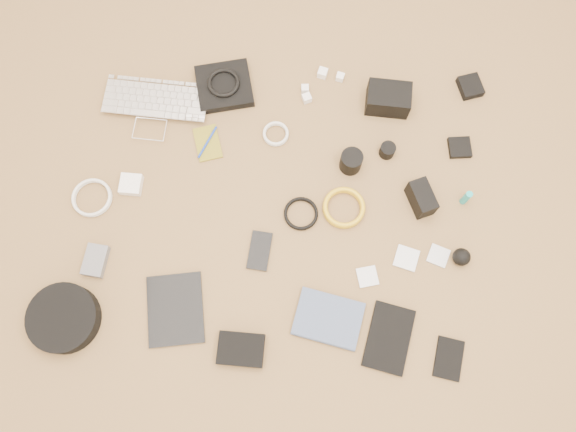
{
  "coord_description": "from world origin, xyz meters",
  "views": [
    {
      "loc": [
        0.05,
        -0.55,
        1.79
      ],
      "look_at": [
        0.03,
        -0.02,
        0.02
      ],
      "focal_mm": 35.0,
      "sensor_mm": 36.0,
      "label": 1
    }
  ],
  "objects_px": {
    "laptop": "(154,113)",
    "headphone_case": "(64,318)",
    "paperback": "(322,343)",
    "phone": "(260,251)",
    "dslr_camera": "(388,99)",
    "tablet": "(175,309)"
  },
  "relations": [
    {
      "from": "dslr_camera",
      "to": "headphone_case",
      "type": "xyz_separation_m",
      "value": [
        -1.01,
        -0.79,
        -0.01
      ]
    },
    {
      "from": "laptop",
      "to": "dslr_camera",
      "type": "distance_m",
      "value": 0.82
    },
    {
      "from": "dslr_camera",
      "to": "tablet",
      "type": "relative_size",
      "value": 0.66
    },
    {
      "from": "dslr_camera",
      "to": "phone",
      "type": "distance_m",
      "value": 0.69
    },
    {
      "from": "phone",
      "to": "headphone_case",
      "type": "height_order",
      "value": "headphone_case"
    },
    {
      "from": "tablet",
      "to": "headphone_case",
      "type": "bearing_deg",
      "value": 179.09
    },
    {
      "from": "headphone_case",
      "to": "paperback",
      "type": "bearing_deg",
      "value": -3.09
    },
    {
      "from": "headphone_case",
      "to": "dslr_camera",
      "type": "bearing_deg",
      "value": 37.91
    },
    {
      "from": "paperback",
      "to": "phone",
      "type": "bearing_deg",
      "value": 49.2
    },
    {
      "from": "laptop",
      "to": "phone",
      "type": "bearing_deg",
      "value": -46.14
    },
    {
      "from": "dslr_camera",
      "to": "phone",
      "type": "xyz_separation_m",
      "value": [
        -0.42,
        -0.55,
        -0.04
      ]
    },
    {
      "from": "dslr_camera",
      "to": "tablet",
      "type": "xyz_separation_m",
      "value": [
        -0.67,
        -0.75,
        -0.04
      ]
    },
    {
      "from": "phone",
      "to": "headphone_case",
      "type": "xyz_separation_m",
      "value": [
        -0.59,
        -0.24,
        0.02
      ]
    },
    {
      "from": "paperback",
      "to": "tablet",
      "type": "bearing_deg",
      "value": 92.42
    },
    {
      "from": "laptop",
      "to": "phone",
      "type": "distance_m",
      "value": 0.62
    },
    {
      "from": "dslr_camera",
      "to": "paperback",
      "type": "xyz_separation_m",
      "value": [
        -0.21,
        -0.83,
        -0.03
      ]
    },
    {
      "from": "laptop",
      "to": "headphone_case",
      "type": "bearing_deg",
      "value": -101.51
    },
    {
      "from": "tablet",
      "to": "paperback",
      "type": "distance_m",
      "value": 0.47
    },
    {
      "from": "tablet",
      "to": "headphone_case",
      "type": "relative_size",
      "value": 1.04
    },
    {
      "from": "laptop",
      "to": "phone",
      "type": "height_order",
      "value": "laptop"
    },
    {
      "from": "paperback",
      "to": "dslr_camera",
      "type": "bearing_deg",
      "value": -1.12
    },
    {
      "from": "dslr_camera",
      "to": "paperback",
      "type": "relative_size",
      "value": 0.72
    }
  ]
}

